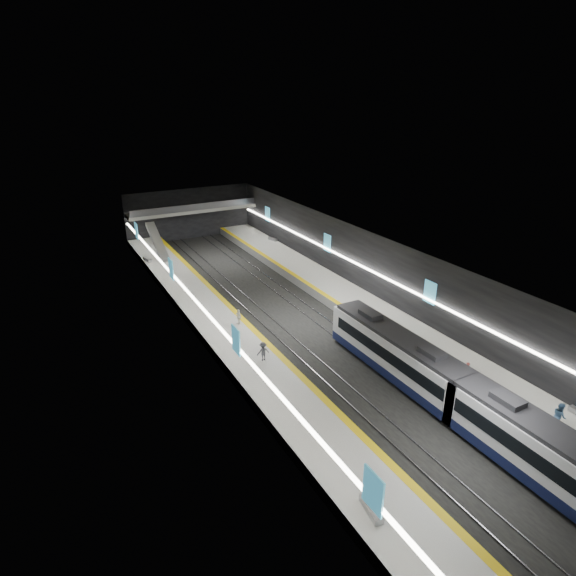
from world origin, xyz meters
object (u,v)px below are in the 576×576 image
bench_left_far (147,260)px  passenger_right_a (467,371)px  passenger_left_b (263,352)px  escalator (157,242)px  passenger_right_b (559,416)px  train (463,397)px  passenger_left_a (238,317)px  bench_left_near (371,509)px  bench_right_far (273,239)px

bench_left_far → passenger_right_a: passenger_right_a is taller
bench_left_far → passenger_left_b: size_ratio=1.03×
escalator → bench_left_far: 3.27m
passenger_right_a → passenger_right_b: (0.83, -7.17, 0.22)m
train → bench_left_far: train is taller
passenger_left_b → passenger_left_a: bearing=-93.0°
passenger_right_b → passenger_left_b: 22.21m
passenger_right_a → train: bearing=146.4°
bench_left_near → passenger_right_a: size_ratio=1.27×
bench_left_far → passenger_right_b: bearing=-83.7°
bench_right_far → escalator: bearing=158.5°
passenger_left_a → passenger_left_b: (-0.83, -7.31, 0.07)m
train → passenger_right_a: bearing=38.1°
bench_left_far → bench_left_near: bearing=-101.5°
bench_right_far → passenger_right_a: 41.23m
bench_left_far → passenger_right_a: bearing=-81.7°
passenger_right_a → passenger_right_b: size_ratio=0.77×
bench_right_far → passenger_left_a: 28.20m
train → passenger_left_a: bearing=112.8°
bench_right_far → passenger_right_a: (-3.46, -41.08, 0.56)m
train → passenger_left_b: size_ratio=17.25×
bench_right_far → passenger_right_b: size_ratio=0.85×
train → passenger_right_b: (4.37, -4.39, -0.21)m
bench_right_far → passenger_right_b: (-2.63, -48.25, 0.78)m
escalator → passenger_left_a: (1.45, -25.06, -1.12)m
train → bench_left_near: (-11.10, -4.06, -0.96)m
bench_left_near → passenger_right_b: size_ratio=0.99×
bench_left_far → passenger_right_b: 50.56m
passenger_left_a → passenger_right_b: bearing=15.7°
passenger_right_b → passenger_left_a: passenger_right_b is taller
train → passenger_left_b: train is taller
escalator → passenger_left_b: size_ratio=4.72×
bench_left_far → passenger_right_b: (16.37, -47.83, 0.77)m
passenger_right_b → passenger_left_a: size_ratio=1.26×
passenger_left_a → train: bearing=10.9°
escalator → passenger_right_a: (13.54, -42.63, -1.14)m
passenger_right_a → passenger_left_a: size_ratio=0.98×
bench_left_near → passenger_right_b: bearing=9.2°
bench_right_far → passenger_left_a: passenger_left_a is taller
bench_left_far → bench_right_far: (19.00, 0.42, -0.01)m
escalator → passenger_left_a: escalator is taller
escalator → passenger_right_a: bearing=-72.4°
bench_left_near → bench_right_far: size_ratio=1.17×
train → escalator: (-10.00, 45.41, 0.70)m
bench_left_near → passenger_right_a: (14.64, 6.84, 0.52)m
bench_left_near → passenger_right_b: 15.49m
passenger_left_a → passenger_right_a: bearing=22.7°
passenger_right_a → passenger_left_b: (-12.93, 10.27, 0.09)m
passenger_left_b → train: bearing=129.3°
bench_left_near → bench_right_far: 51.22m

